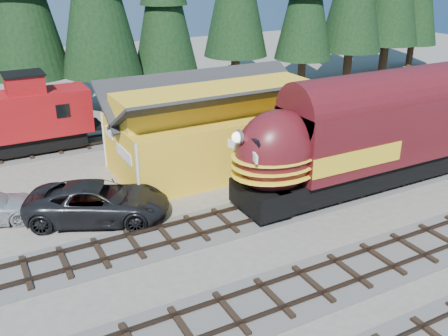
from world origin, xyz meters
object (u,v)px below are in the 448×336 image
depot (217,119)px  caboose (15,119)px  pickup_truck_a (98,202)px  locomotive (374,138)px

depot → caboose: depot is taller
caboose → pickup_truck_a: 11.12m
locomotive → caboose: 21.56m
caboose → pickup_truck_a: (2.17, -10.81, -1.48)m
depot → locomotive: 8.90m
caboose → pickup_truck_a: size_ratio=1.38×
caboose → pickup_truck_a: caboose is taller
caboose → pickup_truck_a: bearing=-78.7°
depot → pickup_truck_a: size_ratio=1.91×
depot → pickup_truck_a: bearing=-157.9°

